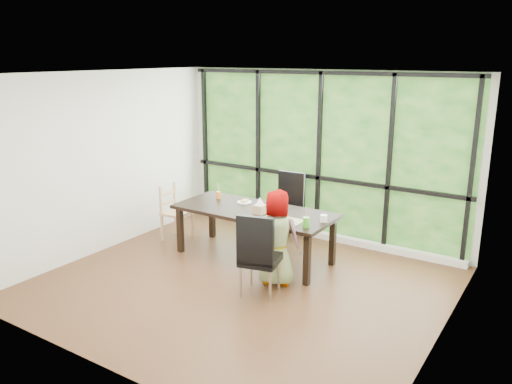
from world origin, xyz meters
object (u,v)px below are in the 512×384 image
Objects in this scene: child_toddler at (275,219)px; child_older at (276,237)px; tissue_box at (260,209)px; orange_cup at (218,195)px; plate_near at (284,220)px; green_cup at (306,222)px; chair_window_leather at (286,207)px; plate_far at (244,202)px; chair_end_beech at (177,213)px; white_mug at (324,218)px; dining_table at (254,234)px; chair_interior_leather at (260,254)px.

child_older reaches higher than child_toddler.
orange_cup is at bearing 161.73° from tissue_box.
green_cup is at bearing -12.85° from plate_near.
child_toddler is (0.02, -0.39, -0.10)m from chair_window_leather.
plate_far is (-0.31, -0.38, 0.32)m from child_toddler.
plate_near is (0.94, -0.43, -0.00)m from plate_far.
chair_window_leather is at bearing 45.63° from orange_cup.
chair_window_leather reaches higher than chair_end_beech.
plate_far is at bearing 145.39° from tissue_box.
chair_end_beech is 2.26m from child_older.
tissue_box is (-0.92, -0.15, 0.02)m from white_mug.
dining_table is 0.60m from child_toddler.
tissue_box is at bearing -56.00° from child_older.
dining_table is 0.93m from child_older.
child_toddler reaches higher than white_mug.
orange_cup is at bearing 165.85° from dining_table.
tissue_box is (0.49, -0.34, 0.06)m from plate_far.
plate_far is 1.42m from white_mug.
chair_end_beech is 2.15m from plate_near.
chair_interior_leather is 1.69m from child_toddler.
tissue_box reaches higher than white_mug.
chair_end_beech reaches higher than tissue_box.
chair_window_leather is 1.20× the size of chair_end_beech.
green_cup is (1.79, -0.50, 0.01)m from orange_cup.
chair_end_beech is at bearing 173.24° from green_cup.
chair_end_beech is at bearing -149.71° from chair_window_leather.
chair_interior_leather is 11.22× the size of white_mug.
plate_near is (-0.07, 0.34, 0.12)m from child_older.
plate_far is at bearing -83.61° from chair_end_beech.
plate_far is (-0.31, 0.22, 0.38)m from dining_table.
green_cup is (0.37, -0.08, 0.06)m from plate_near.
plate_near is 1.57× the size of green_cup.
white_mug is 0.93m from tissue_box.
tissue_box is (-0.52, 0.43, 0.18)m from child_older.
chair_end_beech is at bearing -179.89° from dining_table.
chair_window_leather is 7.28× the size of tissue_box.
orange_cup is 0.72× the size of tissue_box.
green_cup reaches higher than child_toddler.
dining_table is 0.54m from plate_far.
child_older is (0.71, -1.54, 0.09)m from chair_window_leather.
plate_far is at bearing -114.70° from chair_window_leather.
child_toddler is 0.58m from plate_far.
plate_near is at bearing -61.78° from child_toddler.
chair_interior_leather is (0.70, -0.94, 0.17)m from dining_table.
chair_end_beech reaches higher than child_toddler.
chair_window_leather reaches higher than green_cup.
white_mug is at bearing -93.47° from chair_end_beech.
chair_end_beech is at bearing -169.30° from plate_far.
dining_table is 2.18× the size of chair_interior_leather.
white_mug is at bearing -44.35° from chair_window_leather.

